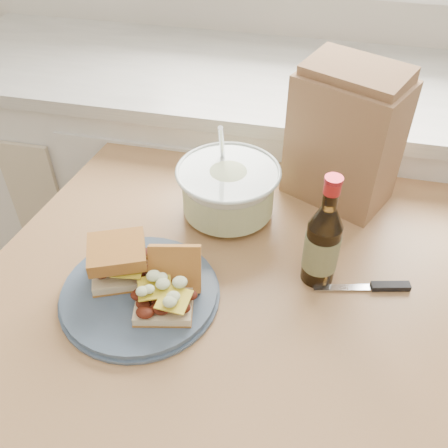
% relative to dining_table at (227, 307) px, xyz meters
% --- Properties ---
extents(cabinet_run, '(2.50, 0.64, 0.94)m').
position_rel_dining_table_xyz_m(cabinet_run, '(0.16, 0.73, -0.23)').
color(cabinet_run, white).
rests_on(cabinet_run, ground).
extents(dining_table, '(1.10, 1.10, 0.82)m').
position_rel_dining_table_xyz_m(dining_table, '(0.00, 0.00, 0.00)').
color(dining_table, '#A77A4F').
rests_on(dining_table, ground).
extents(plate, '(0.31, 0.31, 0.02)m').
position_rel_dining_table_xyz_m(plate, '(-0.15, -0.11, 0.13)').
color(plate, '#485B74').
rests_on(plate, dining_table).
extents(sandwich_left, '(0.14, 0.14, 0.08)m').
position_rel_dining_table_xyz_m(sandwich_left, '(-0.20, -0.08, 0.18)').
color(sandwich_left, beige).
rests_on(sandwich_left, plate).
extents(sandwich_right, '(0.13, 0.17, 0.09)m').
position_rel_dining_table_xyz_m(sandwich_right, '(-0.09, -0.12, 0.17)').
color(sandwich_right, beige).
rests_on(sandwich_right, plate).
extents(coleslaw_bowl, '(0.24, 0.24, 0.24)m').
position_rel_dining_table_xyz_m(coleslaw_bowl, '(-0.04, 0.19, 0.18)').
color(coleslaw_bowl, silver).
rests_on(coleslaw_bowl, dining_table).
extents(beer_bottle, '(0.07, 0.07, 0.26)m').
position_rel_dining_table_xyz_m(beer_bottle, '(0.19, 0.03, 0.22)').
color(beer_bottle, black).
rests_on(beer_bottle, dining_table).
extents(knife, '(0.20, 0.06, 0.01)m').
position_rel_dining_table_xyz_m(knife, '(0.31, 0.02, 0.13)').
color(knife, silver).
rests_on(knife, dining_table).
extents(paper_bag, '(0.28, 0.24, 0.31)m').
position_rel_dining_table_xyz_m(paper_bag, '(0.21, 0.32, 0.27)').
color(paper_bag, '#9C6B4B').
rests_on(paper_bag, dining_table).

